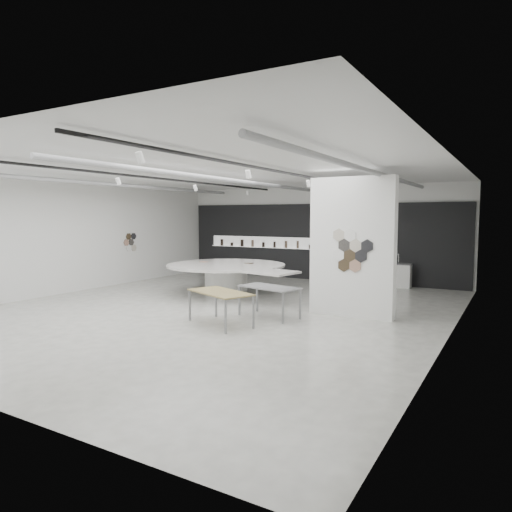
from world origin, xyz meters
The scene contains 7 objects.
room centered at (-0.09, 0.00, 2.07)m, with size 12.02×14.02×3.82m.
back_wall_display centered at (-0.08, 6.93, 1.54)m, with size 11.80×0.27×3.10m.
partition_column centered at (3.50, 1.00, 1.80)m, with size 2.20×0.38×3.60m.
display_island centered at (-1.17, 2.22, 0.66)m, with size 5.33×4.62×1.01m.
sample_table_wood centered at (1.08, -1.48, 0.74)m, with size 1.90×1.45×0.80m.
sample_table_stone centered at (1.72, -0.19, 0.73)m, with size 1.68×1.09×0.80m.
kitchen_counter centered at (3.13, 6.54, 0.44)m, with size 1.57×0.69×1.22m.
Camera 1 is at (7.22, -10.38, 2.60)m, focal length 32.00 mm.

